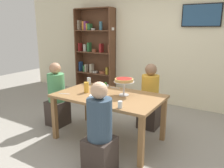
{
  "coord_description": "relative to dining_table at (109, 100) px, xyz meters",
  "views": [
    {
      "loc": [
        1.75,
        -2.78,
        1.75
      ],
      "look_at": [
        0.0,
        0.1,
        0.89
      ],
      "focal_mm": 35.97,
      "sensor_mm": 36.0,
      "label": 1
    }
  ],
  "objects": [
    {
      "name": "deep_dish_pizza_stand",
      "position": [
        0.21,
        0.11,
        0.3
      ],
      "size": [
        0.31,
        0.31,
        0.26
      ],
      "color": "silver",
      "rests_on": "dining_table"
    },
    {
      "name": "cutlery_fork_near",
      "position": [
        -0.13,
        0.4,
        0.09
      ],
      "size": [
        0.18,
        0.02,
        0.0
      ],
      "primitive_type": "cube",
      "rotation": [
        0.0,
        0.0,
        3.17
      ],
      "color": "silver",
      "rests_on": "dining_table"
    },
    {
      "name": "diner_head_west",
      "position": [
        -1.1,
        0.0,
        -0.16
      ],
      "size": [
        0.34,
        0.34,
        1.15
      ],
      "color": "#382D28",
      "rests_on": "ground_plane"
    },
    {
      "name": "cutlery_knife_near",
      "position": [
        -0.62,
        -0.31,
        0.09
      ],
      "size": [
        0.17,
        0.08,
        0.0
      ],
      "primitive_type": "cube",
      "rotation": [
        0.0,
        0.0,
        0.36
      ],
      "color": "silver",
      "rests_on": "dining_table"
    },
    {
      "name": "dining_table",
      "position": [
        0.0,
        0.0,
        0.0
      ],
      "size": [
        1.61,
        0.96,
        0.74
      ],
      "color": "olive",
      "rests_on": "ground_plane"
    },
    {
      "name": "salad_plate_near_diner",
      "position": [
        -0.36,
        0.39,
        0.11
      ],
      "size": [
        0.21,
        0.21,
        0.07
      ],
      "color": "white",
      "rests_on": "dining_table"
    },
    {
      "name": "television",
      "position": [
        0.86,
        2.11,
        1.32
      ],
      "size": [
        0.76,
        0.05,
        0.45
      ],
      "color": "black"
    },
    {
      "name": "water_glass_clear_far",
      "position": [
        -0.66,
        0.38,
        0.15
      ],
      "size": [
        0.07,
        0.07,
        0.12
      ],
      "primitive_type": "cylinder",
      "color": "white",
      "rests_on": "dining_table"
    },
    {
      "name": "bookshelf",
      "position": [
        -1.68,
        2.02,
        0.48
      ],
      "size": [
        1.13,
        0.3,
        2.21
      ],
      "color": "brown",
      "rests_on": "ground_plane"
    },
    {
      "name": "ground_plane",
      "position": [
        0.0,
        0.0,
        -0.65
      ],
      "size": [
        12.0,
        12.0,
        0.0
      ],
      "primitive_type": "plane",
      "color": "gray"
    },
    {
      "name": "beer_glass_amber_tall",
      "position": [
        -0.37,
        -0.07,
        0.17
      ],
      "size": [
        0.08,
        0.08,
        0.17
      ],
      "primitive_type": "cylinder",
      "color": "gold",
      "rests_on": "dining_table"
    },
    {
      "name": "diner_far_right",
      "position": [
        0.37,
        0.76,
        -0.16
      ],
      "size": [
        0.34,
        0.34,
        1.15
      ],
      "rotation": [
        0.0,
        0.0,
        -1.57
      ],
      "color": "#382D28",
      "rests_on": "ground_plane"
    },
    {
      "name": "rear_partition",
      "position": [
        0.0,
        2.2,
        0.75
      ],
      "size": [
        8.0,
        0.12,
        2.8
      ],
      "primitive_type": "cube",
      "color": "beige",
      "rests_on": "ground_plane"
    },
    {
      "name": "salad_plate_far_diner",
      "position": [
        -0.11,
        -0.14,
        0.1
      ],
      "size": [
        0.22,
        0.22,
        0.07
      ],
      "color": "white",
      "rests_on": "dining_table"
    },
    {
      "name": "water_glass_clear_near",
      "position": [
        0.43,
        -0.41,
        0.13
      ],
      "size": [
        0.06,
        0.06,
        0.09
      ],
      "primitive_type": "cylinder",
      "color": "white",
      "rests_on": "dining_table"
    },
    {
      "name": "diner_near_right",
      "position": [
        0.35,
        -0.77,
        -0.16
      ],
      "size": [
        0.34,
        0.34,
        1.15
      ],
      "rotation": [
        0.0,
        0.0,
        1.57
      ],
      "color": "#382D28",
      "rests_on": "ground_plane"
    }
  ]
}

